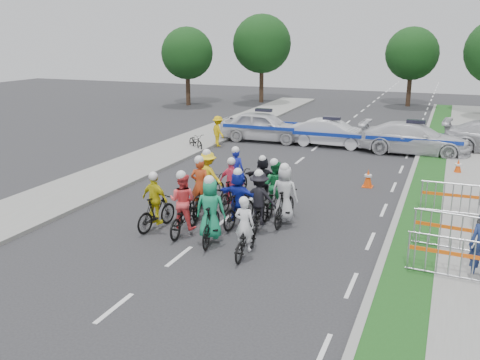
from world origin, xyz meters
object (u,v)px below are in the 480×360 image
at_px(rider_4, 259,206).
at_px(barrier_1, 451,233).
at_px(rider_11, 263,182).
at_px(rider_12, 236,180).
at_px(rider_6, 201,196).
at_px(cone_1, 458,167).
at_px(police_car_1, 331,133).
at_px(tree_4, 412,54).
at_px(rider_7, 285,201).
at_px(marshal_hiviz, 218,131).
at_px(barrier_2, 452,200).
at_px(cone_0, 368,178).
at_px(tree_0, 187,53).
at_px(tree_3, 262,44).
at_px(rider_0, 245,236).
at_px(barrier_0, 449,259).
at_px(parked_bike, 196,141).
at_px(rider_9, 232,189).
at_px(rider_10, 208,183).
at_px(rider_8, 274,193).
at_px(police_car_2, 415,138).
at_px(rider_2, 183,210).
at_px(rider_5, 239,202).
at_px(rider_3, 156,207).
at_px(rider_1, 211,217).
at_px(police_car_0, 263,126).

bearing_deg(rider_4, barrier_1, 177.86).
bearing_deg(barrier_1, rider_4, -178.01).
xyz_separation_m(rider_11, rider_12, (-1.12, 0.30, -0.11)).
distance_m(rider_6, cone_1, 11.64).
height_order(police_car_1, tree_4, tree_4).
bearing_deg(rider_7, marshal_hiviz, -55.37).
distance_m(barrier_2, cone_0, 3.95).
relative_size(tree_0, tree_3, 0.86).
distance_m(rider_6, rider_11, 2.50).
bearing_deg(rider_12, rider_0, 116.05).
xyz_separation_m(rider_4, tree_0, (-15.27, 25.21, 3.45)).
height_order(barrier_0, cone_0, barrier_0).
bearing_deg(parked_bike, rider_0, -108.80).
relative_size(rider_12, barrier_0, 0.95).
bearing_deg(rider_4, marshal_hiviz, -64.45).
height_order(rider_9, police_car_1, rider_9).
bearing_deg(rider_12, rider_11, 166.45).
bearing_deg(barrier_2, tree_0, 133.51).
bearing_deg(rider_9, rider_6, 60.94).
relative_size(rider_4, cone_0, 2.70).
bearing_deg(tree_0, rider_10, -61.50).
bearing_deg(barrier_2, rider_9, -163.98).
xyz_separation_m(rider_8, parked_bike, (-6.89, 8.10, -0.29)).
height_order(rider_8, barrier_1, rider_8).
distance_m(rider_0, rider_7, 2.78).
xyz_separation_m(rider_8, police_car_2, (3.61, 11.13, 0.07)).
relative_size(rider_2, police_car_2, 0.37).
distance_m(rider_0, rider_2, 2.46).
relative_size(rider_7, marshal_hiviz, 1.24).
xyz_separation_m(rider_5, cone_1, (6.26, 9.15, -0.45)).
bearing_deg(marshal_hiviz, police_car_2, -129.17).
bearing_deg(rider_5, rider_12, -56.90).
bearing_deg(rider_10, rider_3, 90.21).
distance_m(rider_2, rider_6, 1.68).
height_order(rider_5, barrier_1, rider_5).
bearing_deg(rider_12, barrier_0, 149.96).
bearing_deg(rider_0, barrier_2, -136.30).
relative_size(rider_12, barrier_1, 0.95).
distance_m(rider_12, tree_3, 28.01).
bearing_deg(rider_8, rider_1, 72.48).
relative_size(rider_0, police_car_1, 0.40).
bearing_deg(police_car_0, cone_1, -113.90).
bearing_deg(barrier_1, police_car_2, 98.45).
bearing_deg(barrier_0, rider_1, 179.06).
xyz_separation_m(rider_11, cone_1, (6.38, 6.59, -0.39)).
bearing_deg(rider_8, tree_4, -96.25).
bearing_deg(rider_0, barrier_1, -159.42).
height_order(barrier_1, tree_3, tree_3).
bearing_deg(tree_3, police_car_2, -49.97).
bearing_deg(barrier_1, marshal_hiviz, 137.42).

